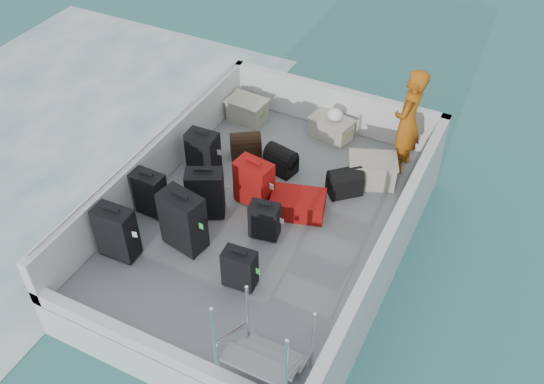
{
  "coord_description": "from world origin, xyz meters",
  "views": [
    {
      "loc": [
        2.72,
        -5.23,
        6.34
      ],
      "look_at": [
        0.04,
        0.14,
        1.0
      ],
      "focal_mm": 40.0,
      "sensor_mm": 36.0,
      "label": 1
    }
  ],
  "objects_px": {
    "suitcase_6": "(240,269)",
    "crate_3": "(372,172)",
    "suitcase_1": "(150,194)",
    "suitcase_7": "(264,221)",
    "suitcase_8": "(298,204)",
    "suitcase_4": "(205,194)",
    "crate_2": "(334,130)",
    "suitcase_0": "(117,233)",
    "suitcase_3": "(183,221)",
    "crate_0": "(247,111)",
    "suitcase_5": "(254,183)",
    "suitcase_2": "(203,152)",
    "crate_1": "(328,128)",
    "passenger": "(408,122)"
  },
  "relations": [
    {
      "from": "crate_3",
      "to": "passenger",
      "type": "height_order",
      "value": "passenger"
    },
    {
      "from": "suitcase_2",
      "to": "crate_3",
      "type": "bearing_deg",
      "value": 17.7
    },
    {
      "from": "suitcase_2",
      "to": "suitcase_5",
      "type": "bearing_deg",
      "value": -19.05
    },
    {
      "from": "suitcase_6",
      "to": "crate_3",
      "type": "distance_m",
      "value": 2.63
    },
    {
      "from": "suitcase_7",
      "to": "crate_3",
      "type": "distance_m",
      "value": 1.87
    },
    {
      "from": "suitcase_4",
      "to": "suitcase_5",
      "type": "distance_m",
      "value": 0.68
    },
    {
      "from": "suitcase_2",
      "to": "suitcase_1",
      "type": "bearing_deg",
      "value": -100.72
    },
    {
      "from": "suitcase_1",
      "to": "crate_2",
      "type": "xyz_separation_m",
      "value": [
        1.57,
        2.68,
        -0.17
      ]
    },
    {
      "from": "suitcase_5",
      "to": "suitcase_8",
      "type": "distance_m",
      "value": 0.66
    },
    {
      "from": "suitcase_0",
      "to": "suitcase_7",
      "type": "height_order",
      "value": "suitcase_0"
    },
    {
      "from": "crate_2",
      "to": "suitcase_4",
      "type": "bearing_deg",
      "value": -110.32
    },
    {
      "from": "crate_0",
      "to": "crate_3",
      "type": "height_order",
      "value": "crate_3"
    },
    {
      "from": "suitcase_4",
      "to": "suitcase_5",
      "type": "xyz_separation_m",
      "value": [
        0.47,
        0.5,
        -0.02
      ]
    },
    {
      "from": "suitcase_4",
      "to": "suitcase_8",
      "type": "xyz_separation_m",
      "value": [
        1.09,
        0.58,
        -0.22
      ]
    },
    {
      "from": "suitcase_4",
      "to": "crate_2",
      "type": "relative_size",
      "value": 1.38
    },
    {
      "from": "suitcase_5",
      "to": "crate_2",
      "type": "bearing_deg",
      "value": 85.85
    },
    {
      "from": "suitcase_0",
      "to": "suitcase_1",
      "type": "xyz_separation_m",
      "value": [
        -0.09,
        0.82,
        -0.05
      ]
    },
    {
      "from": "crate_0",
      "to": "passenger",
      "type": "height_order",
      "value": "passenger"
    },
    {
      "from": "suitcase_2",
      "to": "crate_1",
      "type": "distance_m",
      "value": 2.06
    },
    {
      "from": "suitcase_5",
      "to": "crate_1",
      "type": "distance_m",
      "value": 1.92
    },
    {
      "from": "suitcase_1",
      "to": "suitcase_7",
      "type": "bearing_deg",
      "value": 11.71
    },
    {
      "from": "suitcase_4",
      "to": "crate_2",
      "type": "height_order",
      "value": "suitcase_4"
    },
    {
      "from": "suitcase_7",
      "to": "crate_1",
      "type": "distance_m",
      "value": 2.41
    },
    {
      "from": "suitcase_2",
      "to": "suitcase_8",
      "type": "bearing_deg",
      "value": -9.74
    },
    {
      "from": "suitcase_8",
      "to": "crate_3",
      "type": "xyz_separation_m",
      "value": [
        0.68,
        1.04,
        0.05
      ]
    },
    {
      "from": "crate_3",
      "to": "suitcase_4",
      "type": "bearing_deg",
      "value": -137.4
    },
    {
      "from": "suitcase_3",
      "to": "suitcase_6",
      "type": "height_order",
      "value": "suitcase_3"
    },
    {
      "from": "suitcase_1",
      "to": "crate_3",
      "type": "distance_m",
      "value": 3.13
    },
    {
      "from": "suitcase_0",
      "to": "suitcase_6",
      "type": "distance_m",
      "value": 1.62
    },
    {
      "from": "suitcase_2",
      "to": "suitcase_5",
      "type": "xyz_separation_m",
      "value": [
        0.99,
        -0.3,
        0.02
      ]
    },
    {
      "from": "crate_1",
      "to": "suitcase_0",
      "type": "bearing_deg",
      "value": -111.45
    },
    {
      "from": "suitcase_1",
      "to": "suitcase_2",
      "type": "bearing_deg",
      "value": 83.22
    },
    {
      "from": "suitcase_0",
      "to": "crate_1",
      "type": "xyz_separation_m",
      "value": [
        1.38,
        3.51,
        -0.22
      ]
    },
    {
      "from": "suitcase_4",
      "to": "suitcase_5",
      "type": "height_order",
      "value": "suitcase_4"
    },
    {
      "from": "suitcase_3",
      "to": "crate_2",
      "type": "distance_m",
      "value": 3.12
    },
    {
      "from": "suitcase_4",
      "to": "suitcase_7",
      "type": "xyz_separation_m",
      "value": [
        0.89,
        -0.02,
        -0.09
      ]
    },
    {
      "from": "suitcase_1",
      "to": "suitcase_7",
      "type": "height_order",
      "value": "suitcase_1"
    },
    {
      "from": "crate_1",
      "to": "crate_2",
      "type": "relative_size",
      "value": 0.98
    },
    {
      "from": "suitcase_5",
      "to": "suitcase_8",
      "type": "xyz_separation_m",
      "value": [
        0.62,
        0.09,
        -0.2
      ]
    },
    {
      "from": "suitcase_0",
      "to": "crate_2",
      "type": "distance_m",
      "value": 3.81
    },
    {
      "from": "suitcase_1",
      "to": "crate_3",
      "type": "bearing_deg",
      "value": 39.83
    },
    {
      "from": "suitcase_0",
      "to": "suitcase_6",
      "type": "relative_size",
      "value": 1.36
    },
    {
      "from": "crate_1",
      "to": "crate_2",
      "type": "bearing_deg",
      "value": -1.12
    },
    {
      "from": "passenger",
      "to": "crate_1",
      "type": "bearing_deg",
      "value": -97.32
    },
    {
      "from": "suitcase_1",
      "to": "passenger",
      "type": "height_order",
      "value": "passenger"
    },
    {
      "from": "crate_3",
      "to": "passenger",
      "type": "relative_size",
      "value": 0.39
    },
    {
      "from": "suitcase_3",
      "to": "crate_2",
      "type": "height_order",
      "value": "suitcase_3"
    },
    {
      "from": "suitcase_1",
      "to": "suitcase_6",
      "type": "xyz_separation_m",
      "value": [
        1.7,
        -0.59,
        -0.05
      ]
    },
    {
      "from": "suitcase_1",
      "to": "suitcase_3",
      "type": "height_order",
      "value": "suitcase_3"
    },
    {
      "from": "suitcase_2",
      "to": "crate_1",
      "type": "bearing_deg",
      "value": 48.37
    }
  ]
}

